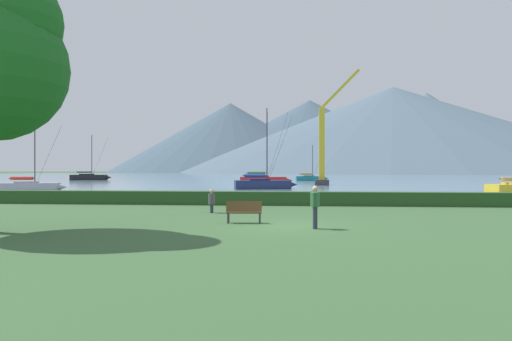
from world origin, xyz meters
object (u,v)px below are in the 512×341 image
at_px(sailboat_slip_0, 263,184).
at_px(person_standing_walker, 315,203).
at_px(person_seated_viewer, 212,200).
at_px(sailboat_slip_2, 311,178).
at_px(sailboat_slip_3, 264,180).
at_px(sailboat_slip_1, 89,177).
at_px(sailboat_slip_4, 31,186).
at_px(dock_crane, 323,150).
at_px(park_bench_near_path, 244,211).

height_order(sailboat_slip_0, person_standing_walker, sailboat_slip_0).
relative_size(person_seated_viewer, person_standing_walker, 0.76).
bearing_deg(sailboat_slip_2, sailboat_slip_3, -115.83).
xyz_separation_m(sailboat_slip_2, person_standing_walker, (-1.58, -77.17, 0.42)).
height_order(person_seated_viewer, person_standing_walker, person_standing_walker).
height_order(sailboat_slip_0, person_seated_viewer, sailboat_slip_0).
relative_size(sailboat_slip_0, sailboat_slip_3, 0.76).
bearing_deg(sailboat_slip_1, person_seated_viewer, -69.25).
xyz_separation_m(sailboat_slip_4, person_standing_walker, (28.41, -27.73, 0.43)).
relative_size(person_standing_walker, dock_crane, 0.10).
height_order(sailboat_slip_2, person_standing_walker, sailboat_slip_2).
bearing_deg(park_bench_near_path, sailboat_slip_2, 81.34).
relative_size(sailboat_slip_2, sailboat_slip_3, 0.61).
xyz_separation_m(person_standing_walker, dock_crane, (2.82, 49.92, 4.11)).
xyz_separation_m(sailboat_slip_0, person_seated_viewer, (-0.35, -30.03, 0.07)).
relative_size(sailboat_slip_3, dock_crane, 0.71).
xyz_separation_m(sailboat_slip_1, sailboat_slip_4, (17.15, -49.94, -0.16)).
relative_size(sailboat_slip_0, person_standing_walker, 5.48).
bearing_deg(park_bench_near_path, dock_crane, 77.97).
height_order(sailboat_slip_0, dock_crane, dock_crane).
distance_m(sailboat_slip_1, sailboat_slip_2, 47.14).
distance_m(sailboat_slip_3, park_bench_near_path, 53.05).
height_order(sailboat_slip_4, dock_crane, dock_crane).
bearing_deg(dock_crane, park_bench_near_path, -96.80).
distance_m(sailboat_slip_0, sailboat_slip_4, 25.01).
height_order(sailboat_slip_3, person_standing_walker, sailboat_slip_3).
bearing_deg(sailboat_slip_3, person_seated_viewer, -95.83).
height_order(sailboat_slip_1, person_standing_walker, sailboat_slip_1).
distance_m(sailboat_slip_2, park_bench_near_path, 75.76).
bearing_deg(sailboat_slip_4, sailboat_slip_0, 5.02).
relative_size(sailboat_slip_4, dock_crane, 0.43).
height_order(sailboat_slip_1, sailboat_slip_4, sailboat_slip_1).
bearing_deg(person_standing_walker, sailboat_slip_1, 134.80).
height_order(sailboat_slip_3, person_seated_viewer, sailboat_slip_3).
relative_size(sailboat_slip_1, park_bench_near_path, 6.27).
xyz_separation_m(sailboat_slip_0, dock_crane, (7.68, 13.76, 4.47)).
bearing_deg(park_bench_near_path, person_standing_walker, -32.91).
bearing_deg(person_seated_viewer, person_standing_walker, -49.72).
distance_m(park_bench_near_path, person_seated_viewer, 5.11).
xyz_separation_m(sailboat_slip_3, sailboat_slip_4, (-22.17, -26.76, -0.17)).
bearing_deg(park_bench_near_path, sailboat_slip_4, 128.97).
bearing_deg(sailboat_slip_0, dock_crane, 47.31).
xyz_separation_m(sailboat_slip_2, person_seated_viewer, (-6.80, -71.05, 0.14)).
relative_size(sailboat_slip_0, sailboat_slip_4, 1.24).
bearing_deg(sailboat_slip_3, sailboat_slip_2, 63.91).
bearing_deg(sailboat_slip_4, sailboat_slip_3, 35.70).
relative_size(sailboat_slip_2, person_standing_walker, 4.40).
bearing_deg(park_bench_near_path, sailboat_slip_3, 88.34).
distance_m(sailboat_slip_2, dock_crane, 27.65).
bearing_deg(park_bench_near_path, person_seated_viewer, 111.16).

